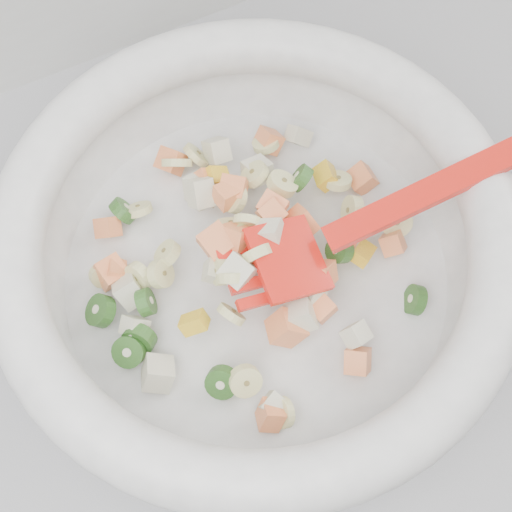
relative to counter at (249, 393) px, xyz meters
name	(u,v)px	position (x,y,z in m)	size (l,w,h in m)	color
counter	(249,393)	(0.00, 0.00, 0.00)	(2.00, 0.60, 0.90)	gray
mixing_bowl	(256,248)	(0.00, -0.02, 0.51)	(0.47, 0.42, 0.13)	white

